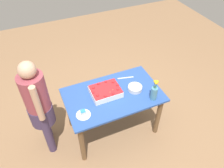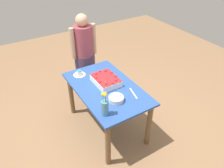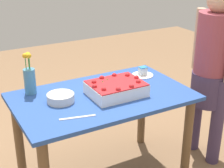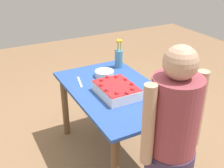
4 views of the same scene
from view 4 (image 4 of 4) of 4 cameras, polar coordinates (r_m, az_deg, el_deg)
ground_plane at (r=3.03m, az=0.70°, el=-13.90°), size 8.00×8.00×0.00m
dining_table at (r=2.67m, az=0.77°, el=-3.68°), size 1.31×0.79×0.76m
sheet_cake at (r=2.49m, az=0.90°, el=-1.18°), size 0.40×0.30×0.12m
serving_plate_with_slice at (r=2.34m, az=10.47°, el=-4.44°), size 0.18×0.18×0.08m
cake_knife at (r=2.76m, az=-6.56°, el=0.41°), size 0.24×0.07×0.00m
flower_vase at (r=3.05m, az=1.38°, el=5.51°), size 0.09×0.09×0.32m
fruit_bowl at (r=2.86m, az=-1.55°, el=2.13°), size 0.19×0.19×0.06m
person_standing at (r=1.83m, az=11.96°, el=-11.48°), size 0.31×0.45×1.49m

